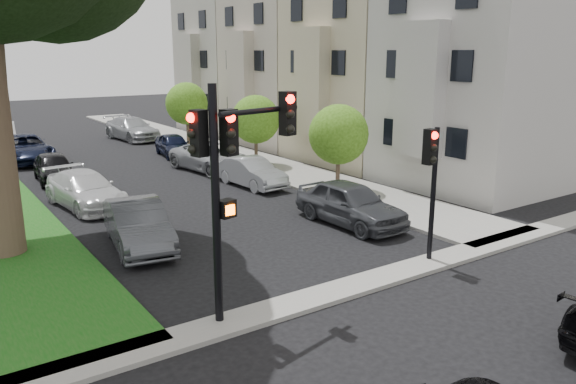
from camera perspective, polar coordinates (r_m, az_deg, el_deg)
ground at (r=13.73m, az=12.14°, el=-12.39°), size 140.00×140.00×0.00m
sidewalk_right at (r=36.49m, az=-8.13°, el=4.52°), size 3.50×44.00×0.12m
sidewalk_cross at (r=15.01m, az=6.57°, el=-9.54°), size 60.00×1.00×0.12m
house_a at (r=27.04m, az=19.21°, el=15.23°), size 7.70×7.55×15.97m
house_b at (r=32.13m, az=8.09°, el=15.55°), size 7.70×7.55×15.97m
house_c at (r=38.02m, az=0.19°, el=15.44°), size 7.70×7.55×15.97m
house_d at (r=44.40m, az=-5.50°, el=15.19°), size 7.70×7.55×15.97m
small_tree_a at (r=24.29m, az=5.16°, el=5.84°), size 2.59×2.59×3.88m
small_tree_b at (r=29.87m, az=-3.30°, el=7.37°), size 2.56×2.56×3.84m
small_tree_c at (r=37.51m, az=-10.25°, el=8.83°), size 2.74×2.74×4.12m
traffic_signal_main at (r=12.23m, az=-5.76°, el=3.11°), size 2.65×0.75×5.42m
traffic_signal_secondary at (r=16.35m, az=14.38°, el=2.15°), size 0.52×0.42×4.00m
car_parked_0 at (r=20.13m, az=6.35°, el=-1.14°), size 1.99×4.66×1.57m
car_parked_1 at (r=25.76m, az=-3.73°, el=2.01°), size 1.69×4.12×1.33m
car_parked_2 at (r=29.42m, az=-7.82°, el=3.52°), size 3.04×5.38×1.42m
car_parked_3 at (r=34.00m, az=-11.54°, el=4.71°), size 2.09×4.07×1.33m
car_parked_4 at (r=41.04m, az=-15.57°, el=6.22°), size 2.79×5.59×1.56m
car_parked_5 at (r=18.34m, az=-15.01°, el=-3.23°), size 2.26×4.69×1.48m
car_parked_6 at (r=23.73m, az=-19.91°, el=0.22°), size 2.54×5.02×1.40m
car_parked_7 at (r=28.98m, az=-22.67°, el=2.35°), size 1.93×4.15×1.37m
car_parked_8 at (r=34.79m, az=-25.15°, el=4.02°), size 2.55×5.47×1.52m
car_parked_9 at (r=41.54m, az=-27.03°, el=5.25°), size 2.14×4.71×1.50m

